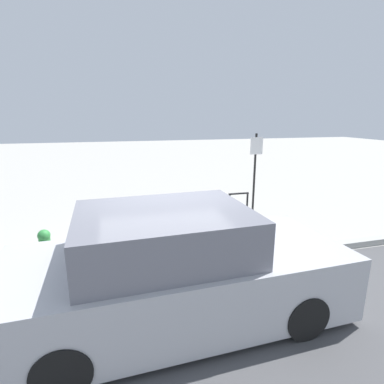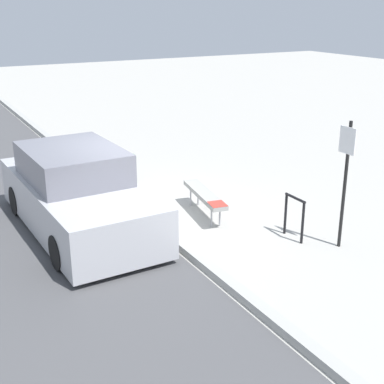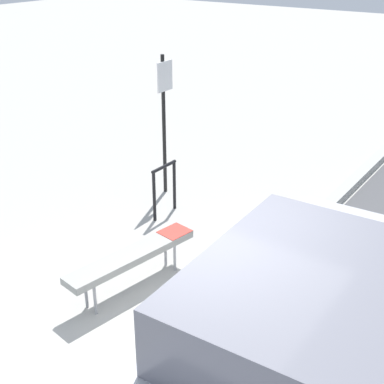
# 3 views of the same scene
# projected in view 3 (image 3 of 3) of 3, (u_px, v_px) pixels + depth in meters

# --- Properties ---
(ground_plane) EXTENTS (60.00, 60.00, 0.00)m
(ground_plane) POSITION_uv_depth(u_px,v_px,m) (192.00, 342.00, 5.67)
(ground_plane) COLOR #ADAAA3
(curb) EXTENTS (60.00, 0.20, 0.13)m
(curb) POSITION_uv_depth(u_px,v_px,m) (192.00, 337.00, 5.64)
(curb) COLOR #A8A8A3
(curb) RESTS_ON ground_plane
(bench) EXTENTS (1.81, 0.61, 0.51)m
(bench) POSITION_uv_depth(u_px,v_px,m) (133.00, 256.00, 6.38)
(bench) COLOR #99999E
(bench) RESTS_ON ground_plane
(bike_rack) EXTENTS (0.55, 0.05, 0.83)m
(bike_rack) POSITION_uv_depth(u_px,v_px,m) (164.00, 185.00, 8.13)
(bike_rack) COLOR black
(bike_rack) RESTS_ON ground_plane
(sign_post) EXTENTS (0.36, 0.08, 2.30)m
(sign_post) POSITION_uv_depth(u_px,v_px,m) (164.00, 113.00, 8.51)
(sign_post) COLOR black
(sign_post) RESTS_ON ground_plane
(parked_car_near) EXTENTS (4.63, 2.00, 1.59)m
(parked_car_near) POSITION_uv_depth(u_px,v_px,m) (306.00, 351.00, 4.54)
(parked_car_near) COLOR black
(parked_car_near) RESTS_ON ground_plane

